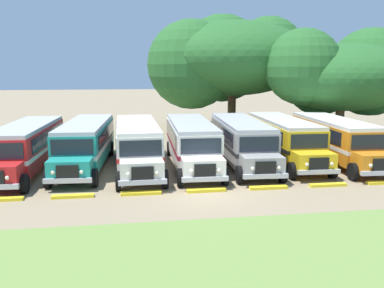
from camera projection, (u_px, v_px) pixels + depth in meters
ground_plane at (206, 192)px, 20.95m from camera, size 220.00×220.00×0.00m
foreground_grass_strip at (266, 285)px, 11.92m from camera, size 80.00×10.97×0.01m
parked_bus_slot_0 at (26, 145)px, 25.06m from camera, size 3.11×10.90×2.82m
parked_bus_slot_1 at (86, 142)px, 26.20m from camera, size 3.27×10.93×2.82m
parked_bus_slot_2 at (137, 143)px, 25.84m from camera, size 2.86×10.86×2.82m
parked_bus_slot_3 at (191, 141)px, 26.47m from camera, size 2.93×10.87×2.82m
parked_bus_slot_4 at (242, 140)px, 27.05m from camera, size 3.12×10.90×2.82m
parked_bus_slot_5 at (283, 137)px, 27.94m from camera, size 2.91×10.87×2.82m
parked_bus_slot_6 at (335, 138)px, 27.72m from camera, size 3.05×10.89×2.82m
curb_wheelstop_0 at (1, 199)px, 19.50m from camera, size 2.00×0.36×0.15m
curb_wheelstop_1 at (73, 196)px, 19.98m from camera, size 2.00×0.36×0.15m
curb_wheelstop_2 at (141, 193)px, 20.47m from camera, size 2.00×0.36×0.15m
curb_wheelstop_3 at (206, 190)px, 20.95m from camera, size 2.00×0.36×0.15m
curb_wheelstop_4 at (268, 188)px, 21.44m from camera, size 2.00×0.36×0.15m
curb_wheelstop_5 at (328, 185)px, 21.92m from camera, size 2.00×0.36×0.15m
broad_shade_tree at (228, 59)px, 40.74m from camera, size 16.02×16.44×11.85m
secondary_tree at (342, 75)px, 36.62m from camera, size 14.80×13.23×9.82m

